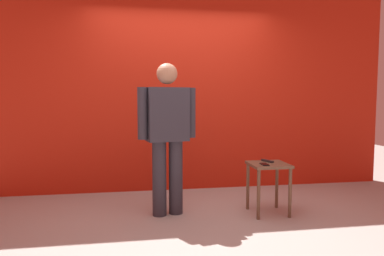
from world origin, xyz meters
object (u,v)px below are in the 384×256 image
Objects in this scene: standing_person at (167,131)px; side_table at (268,173)px; cell_phone at (264,164)px; tv_remote at (267,161)px.

side_table is (1.10, -0.15, -0.48)m from standing_person.
standing_person is at bearing 171.60° from cell_phone.
standing_person reaches higher than cell_phone.
side_table is 0.16m from cell_phone.
side_table is at bearing 47.78° from cell_phone.
side_table is at bearing -7.67° from standing_person.
tv_remote reaches higher than cell_phone.
standing_person is at bearing 159.13° from tv_remote.
standing_person is 2.93× the size of side_table.
cell_phone is (-0.08, -0.07, 0.12)m from side_table.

